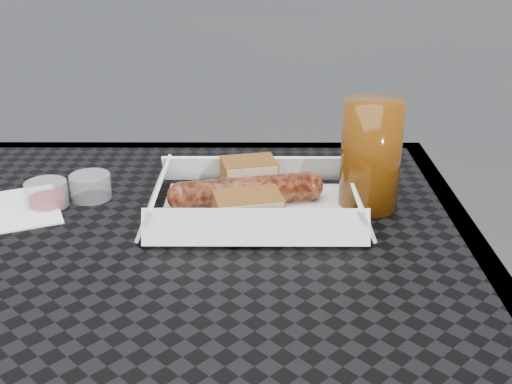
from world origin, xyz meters
TOP-DOWN VIEW (x-y plane):
  - patio_table at (0.00, 0.00)m, footprint 0.80×0.80m
  - food_tray at (0.15, 0.15)m, footprint 0.22×0.15m
  - bratwurst at (0.14, 0.16)m, footprint 0.19×0.07m
  - bread_near at (0.14, 0.21)m, footprint 0.07×0.06m
  - bread_far at (0.14, 0.11)m, footprint 0.08×0.06m
  - veg_garnish at (0.20, 0.11)m, footprint 0.03×0.03m
  - napkin at (-0.15, 0.15)m, footprint 0.16×0.16m
  - condiment_cup_sauce at (-0.10, 0.17)m, footprint 0.05×0.05m
  - condiment_cup_empty at (-0.05, 0.19)m, footprint 0.05×0.05m
  - drink_glass at (0.28, 0.17)m, footprint 0.07×0.07m

SIDE VIEW (x-z plane):
  - patio_table at x=0.00m, z-range 0.30..1.04m
  - napkin at x=-0.15m, z-range 0.74..0.75m
  - food_tray at x=0.15m, z-range 0.74..0.75m
  - veg_garnish at x=0.20m, z-range 0.75..0.75m
  - condiment_cup_sauce at x=-0.10m, z-range 0.74..0.78m
  - condiment_cup_empty at x=-0.05m, z-range 0.74..0.78m
  - bratwurst at x=0.14m, z-range 0.75..0.78m
  - bread_far at x=0.14m, z-range 0.75..0.79m
  - bread_near at x=0.14m, z-range 0.75..0.79m
  - drink_glass at x=0.28m, z-range 0.74..0.88m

